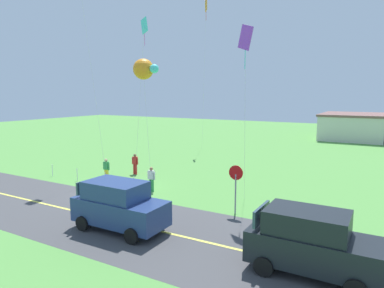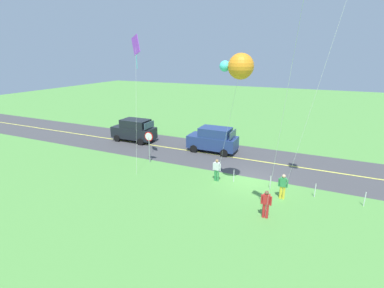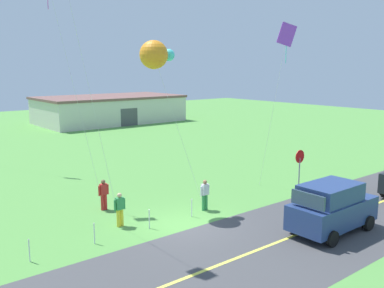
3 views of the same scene
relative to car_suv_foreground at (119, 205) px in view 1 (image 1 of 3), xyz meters
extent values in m
cube|color=#549342|center=(-4.61, 4.73, -1.20)|extent=(120.00, 120.00, 0.10)
cube|color=#424244|center=(-4.61, 0.73, -1.15)|extent=(120.00, 7.00, 0.00)
cube|color=#E5E04C|center=(-4.61, 0.73, -1.15)|extent=(120.00, 0.16, 0.00)
cube|color=navy|center=(0.08, 0.00, -0.26)|extent=(4.40, 1.90, 1.10)
cube|color=navy|center=(-0.17, 0.00, 0.69)|extent=(2.73, 1.75, 0.80)
cube|color=#334756|center=(0.91, 0.00, 0.69)|extent=(0.10, 1.62, 0.64)
cube|color=#334756|center=(-1.79, 0.00, 0.69)|extent=(0.10, 1.62, 0.60)
cylinder|color=black|center=(1.51, 0.95, -0.81)|extent=(0.68, 0.22, 0.68)
cylinder|color=black|center=(1.51, -0.95, -0.81)|extent=(0.68, 0.22, 0.68)
cylinder|color=black|center=(-1.35, 0.95, -0.81)|extent=(0.68, 0.22, 0.68)
cylinder|color=black|center=(-1.35, -0.95, -0.81)|extent=(0.68, 0.22, 0.68)
cube|color=black|center=(8.50, 0.23, -0.26)|extent=(4.40, 1.90, 1.10)
cube|color=black|center=(8.25, 0.23, 0.69)|extent=(2.73, 1.75, 0.80)
cube|color=#334756|center=(9.34, 0.23, 0.69)|extent=(0.10, 1.62, 0.64)
cube|color=#334756|center=(6.63, 0.23, 0.69)|extent=(0.10, 1.62, 0.60)
cylinder|color=black|center=(9.93, 1.18, -0.81)|extent=(0.68, 0.22, 0.68)
cylinder|color=black|center=(7.07, 1.18, -0.81)|extent=(0.68, 0.22, 0.68)
cylinder|color=black|center=(7.07, -0.72, -0.81)|extent=(0.68, 0.22, 0.68)
cylinder|color=gray|center=(3.80, 4.63, -0.10)|extent=(0.08, 0.08, 2.10)
cylinder|color=red|center=(3.80, 4.63, 1.02)|extent=(0.76, 0.04, 0.76)
cylinder|color=white|center=(3.80, 4.65, 1.02)|extent=(0.62, 0.01, 0.62)
cylinder|color=yellow|center=(-7.03, 6.50, -0.74)|extent=(0.16, 0.16, 0.82)
cylinder|color=yellow|center=(-6.85, 6.50, -0.74)|extent=(0.16, 0.16, 0.82)
cube|color=#338C4C|center=(-6.94, 6.50, -0.05)|extent=(0.36, 0.22, 0.56)
cylinder|color=#338C4C|center=(-7.18, 6.50, -0.10)|extent=(0.10, 0.10, 0.52)
cylinder|color=#338C4C|center=(-6.70, 6.50, -0.10)|extent=(0.10, 0.10, 0.52)
sphere|color=#D8AD84|center=(-6.94, 6.50, 0.34)|extent=(0.22, 0.22, 0.22)
cylinder|color=red|center=(-6.50, 9.07, -0.74)|extent=(0.16, 0.16, 0.82)
cylinder|color=red|center=(-6.32, 9.07, -0.74)|extent=(0.16, 0.16, 0.82)
cube|color=red|center=(-6.41, 9.07, -0.05)|extent=(0.36, 0.22, 0.56)
cylinder|color=red|center=(-6.65, 9.07, -0.10)|extent=(0.10, 0.10, 0.52)
cylinder|color=red|center=(-6.17, 9.07, -0.10)|extent=(0.10, 0.10, 0.52)
sphere|color=brown|center=(-6.41, 9.07, 0.34)|extent=(0.22, 0.22, 0.22)
cylinder|color=#338C4C|center=(-2.51, 5.77, -0.74)|extent=(0.16, 0.16, 0.82)
cylinder|color=#338C4C|center=(-2.33, 5.77, -0.74)|extent=(0.16, 0.16, 0.82)
cube|color=silver|center=(-2.42, 5.77, -0.05)|extent=(0.36, 0.22, 0.56)
cylinder|color=silver|center=(-2.66, 5.77, -0.10)|extent=(0.10, 0.10, 0.52)
cylinder|color=silver|center=(-2.18, 5.77, -0.10)|extent=(0.10, 0.10, 0.52)
sphere|color=#9E704C|center=(-2.42, 5.77, 0.34)|extent=(0.22, 0.22, 0.22)
cylinder|color=silver|center=(-8.16, 6.79, 5.65)|extent=(2.45, 0.59, 13.62)
cylinder|color=silver|center=(-7.00, 10.59, 4.71)|extent=(1.18, 3.06, 11.74)
cube|color=#4CD8D8|center=(-7.58, 12.11, 10.58)|extent=(1.07, 0.50, 1.37)
cylinder|color=#D859BF|center=(-7.58, 12.11, 9.68)|extent=(0.04, 0.04, 1.40)
cylinder|color=silver|center=(-3.33, 6.65, 2.76)|extent=(1.83, 1.77, 7.84)
sphere|color=orange|center=(-4.24, 7.53, 6.68)|extent=(1.40, 1.40, 1.40)
sphere|color=#4CD8D8|center=(-3.34, 7.53, 6.68)|extent=(0.60, 0.60, 0.60)
cylinder|color=silver|center=(-7.84, 23.16, 6.72)|extent=(0.09, 0.68, 15.74)
cube|color=orange|center=(-7.81, 23.49, 14.59)|extent=(0.65, 0.80, 1.27)
cylinder|color=red|center=(-7.81, 23.49, 13.69)|extent=(0.04, 0.04, 1.40)
cylinder|color=silver|center=(3.50, 6.52, 3.38)|extent=(0.41, 1.39, 9.07)
cube|color=purple|center=(3.70, 5.83, 7.91)|extent=(1.08, 0.62, 1.41)
cylinder|color=#4CD8D8|center=(3.70, 5.83, 7.01)|extent=(0.04, 0.04, 1.40)
cylinder|color=silver|center=(-11.42, 5.43, -0.70)|extent=(0.05, 0.05, 0.90)
cylinder|color=silver|center=(-8.76, 5.43, -0.70)|extent=(0.05, 0.05, 0.90)
cylinder|color=silver|center=(-6.04, 5.43, -0.70)|extent=(0.05, 0.05, 0.90)
cylinder|color=silver|center=(-3.56, 5.43, -0.70)|extent=(0.05, 0.05, 0.90)
camera|label=1|loc=(10.47, -11.59, 5.03)|focal=32.48mm
camera|label=2|loc=(-8.42, 22.89, 7.30)|focal=26.41mm
camera|label=3|loc=(-16.18, -10.14, 6.07)|focal=40.04mm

